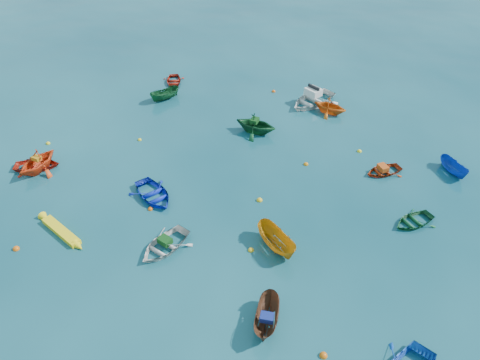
% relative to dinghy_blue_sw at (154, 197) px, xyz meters
% --- Properties ---
extents(ground, '(160.00, 160.00, 0.00)m').
position_rel_dinghy_blue_sw_xyz_m(ground, '(5.04, -2.56, 0.00)').
color(ground, '#093545').
rests_on(ground, ground).
extents(dinghy_blue_sw, '(4.21, 4.12, 0.71)m').
position_rel_dinghy_blue_sw_xyz_m(dinghy_blue_sw, '(0.00, 0.00, 0.00)').
color(dinghy_blue_sw, '#0E25B8').
rests_on(dinghy_blue_sw, ground).
extents(dinghy_white_near, '(3.48, 3.94, 0.68)m').
position_rel_dinghy_blue_sw_xyz_m(dinghy_white_near, '(2.17, -4.01, 0.00)').
color(dinghy_white_near, beige).
rests_on(dinghy_white_near, ground).
extents(sampan_brown_mid, '(1.16, 2.93, 1.13)m').
position_rel_dinghy_blue_sw_xyz_m(sampan_brown_mid, '(8.63, -7.60, 0.00)').
color(sampan_brown_mid, brown).
rests_on(sampan_brown_mid, ground).
extents(dinghy_orange_w, '(3.31, 3.64, 1.64)m').
position_rel_dinghy_blue_sw_xyz_m(dinghy_orange_w, '(-8.65, 0.99, 0.00)').
color(dinghy_orange_w, '#ED4516').
rests_on(dinghy_orange_w, ground).
extents(sampan_yellow_mid, '(3.05, 3.13, 1.23)m').
position_rel_dinghy_blue_sw_xyz_m(sampan_yellow_mid, '(8.25, -2.59, 0.00)').
color(sampan_yellow_mid, '#C58011').
rests_on(sampan_yellow_mid, ground).
extents(dinghy_green_e, '(3.25, 3.16, 0.55)m').
position_rel_dinghy_blue_sw_xyz_m(dinghy_green_e, '(15.85, 1.18, 0.00)').
color(dinghy_green_e, '#14552B').
rests_on(dinghy_green_e, ground).
extents(dinghy_red_nw, '(3.53, 2.97, 0.63)m').
position_rel_dinghy_blue_sw_xyz_m(dinghy_red_nw, '(-8.92, 1.18, 0.00)').
color(dinghy_red_nw, red).
rests_on(dinghy_red_nw, ground).
extents(dinghy_green_n, '(3.63, 3.29, 1.66)m').
position_rel_dinghy_blue_sw_xyz_m(dinghy_green_n, '(4.77, 8.94, 0.00)').
color(dinghy_green_n, '#104722').
rests_on(dinghy_green_n, ground).
extents(dinghy_red_ne, '(3.16, 2.95, 0.53)m').
position_rel_dinghy_blue_sw_xyz_m(dinghy_red_ne, '(14.18, 5.87, 0.00)').
color(dinghy_red_ne, '#A7300D').
rests_on(dinghy_red_ne, ground).
extents(sampan_blue_far, '(2.12, 2.61, 0.97)m').
position_rel_dinghy_blue_sw_xyz_m(sampan_blue_far, '(18.74, 6.92, 0.00)').
color(sampan_blue_far, '#0D39A6').
rests_on(sampan_blue_far, ground).
extents(dinghy_red_far, '(2.67, 3.15, 0.56)m').
position_rel_dinghy_blue_sw_xyz_m(dinghy_red_far, '(-4.02, 15.39, 0.00)').
color(dinghy_red_far, '#A41B0D').
rests_on(dinghy_red_far, ground).
extents(dinghy_orange_far, '(3.36, 3.13, 1.44)m').
position_rel_dinghy_blue_sw_xyz_m(dinghy_orange_far, '(10.03, 13.14, 0.00)').
color(dinghy_orange_far, '#D95F14').
rests_on(dinghy_orange_far, ground).
extents(sampan_green_far, '(2.54, 2.77, 1.06)m').
position_rel_dinghy_blue_sw_xyz_m(sampan_green_far, '(-3.70, 12.32, 0.00)').
color(sampan_green_far, '#114C25').
rests_on(sampan_green_far, ground).
extents(kayak_yellow, '(3.70, 2.37, 0.39)m').
position_rel_dinghy_blue_sw_xyz_m(kayak_yellow, '(-4.05, -4.20, 0.00)').
color(kayak_yellow, yellow).
rests_on(kayak_yellow, ground).
extents(motorboat_white, '(5.18, 5.46, 1.52)m').
position_rel_dinghy_blue_sw_xyz_m(motorboat_white, '(8.52, 14.39, 0.00)').
color(motorboat_white, silver).
rests_on(motorboat_white, ground).
extents(tarp_green_a, '(0.88, 0.79, 0.35)m').
position_rel_dinghy_blue_sw_xyz_m(tarp_green_a, '(2.21, -3.91, 0.51)').
color(tarp_green_a, '#114515').
rests_on(tarp_green_a, dinghy_white_near).
extents(tarp_blue_a, '(0.64, 0.49, 0.31)m').
position_rel_dinghy_blue_sw_xyz_m(tarp_blue_a, '(8.63, -7.75, 0.72)').
color(tarp_blue_a, navy).
rests_on(tarp_blue_a, sampan_brown_mid).
extents(tarp_orange_a, '(0.65, 0.55, 0.28)m').
position_rel_dinghy_blue_sw_xyz_m(tarp_orange_a, '(-8.64, 1.04, 0.96)').
color(tarp_orange_a, orange).
rests_on(tarp_orange_a, dinghy_orange_w).
extents(tarp_green_b, '(0.66, 0.80, 0.34)m').
position_rel_dinghy_blue_sw_xyz_m(tarp_green_b, '(4.67, 8.96, 1.00)').
color(tarp_green_b, '#114515').
rests_on(tarp_green_b, dinghy_green_n).
extents(tarp_orange_b, '(0.85, 0.90, 0.35)m').
position_rel_dinghy_blue_sw_xyz_m(tarp_orange_b, '(14.10, 5.81, 0.44)').
color(tarp_orange_b, '#C74A14').
rests_on(tarp_orange_b, dinghy_red_ne).
extents(buoy_or_a, '(0.38, 0.38, 0.38)m').
position_rel_dinghy_blue_sw_xyz_m(buoy_or_a, '(-5.89, -5.91, 0.00)').
color(buoy_or_a, '#E45D0C').
rests_on(buoy_or_a, ground).
extents(buoy_ye_a, '(0.33, 0.33, 0.33)m').
position_rel_dinghy_blue_sw_xyz_m(buoy_ye_a, '(6.91, -3.11, 0.00)').
color(buoy_ye_a, gold).
rests_on(buoy_ye_a, ground).
extents(buoy_or_b, '(0.37, 0.37, 0.37)m').
position_rel_dinghy_blue_sw_xyz_m(buoy_or_b, '(11.39, -8.67, 0.00)').
color(buoy_or_b, '#DE600C').
rests_on(buoy_or_b, ground).
extents(buoy_ye_b, '(0.32, 0.32, 0.32)m').
position_rel_dinghy_blue_sw_xyz_m(buoy_ye_b, '(-9.81, 4.03, 0.00)').
color(buoy_ye_b, yellow).
rests_on(buoy_ye_b, ground).
extents(buoy_or_c, '(0.32, 0.32, 0.32)m').
position_rel_dinghy_blue_sw_xyz_m(buoy_or_c, '(0.20, -1.13, 0.00)').
color(buoy_or_c, '#E55A0C').
rests_on(buoy_or_c, ground).
extents(buoy_ye_c, '(0.38, 0.38, 0.38)m').
position_rel_dinghy_blue_sw_xyz_m(buoy_ye_c, '(6.58, 1.18, 0.00)').
color(buoy_ye_c, yellow).
rests_on(buoy_ye_c, ground).
extents(buoy_or_d, '(0.34, 0.34, 0.34)m').
position_rel_dinghy_blue_sw_xyz_m(buoy_or_d, '(8.99, 5.63, 0.00)').
color(buoy_or_d, orange).
rests_on(buoy_or_d, ground).
extents(buoy_ye_d, '(0.29, 0.29, 0.29)m').
position_rel_dinghy_blue_sw_xyz_m(buoy_ye_d, '(-3.42, 5.97, 0.00)').
color(buoy_ye_d, yellow).
rests_on(buoy_ye_d, ground).
extents(buoy_or_e, '(0.34, 0.34, 0.34)m').
position_rel_dinghy_blue_sw_xyz_m(buoy_or_e, '(5.03, 15.74, 0.00)').
color(buoy_or_e, '#E4540C').
rests_on(buoy_or_e, ground).
extents(buoy_ye_e, '(0.33, 0.33, 0.33)m').
position_rel_dinghy_blue_sw_xyz_m(buoy_ye_e, '(12.56, 8.06, 0.00)').
color(buoy_ye_e, yellow).
rests_on(buoy_ye_e, ground).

